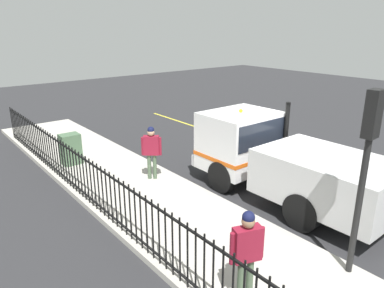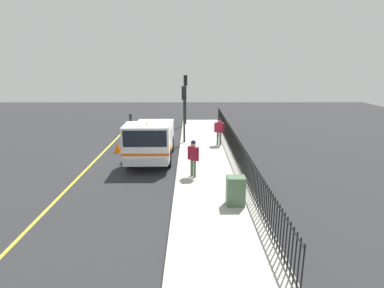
{
  "view_description": "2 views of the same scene",
  "coord_description": "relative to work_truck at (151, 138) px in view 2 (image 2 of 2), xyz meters",
  "views": [
    {
      "loc": [
        8.42,
        6.47,
        4.77
      ],
      "look_at": [
        1.73,
        -1.83,
        1.29
      ],
      "focal_mm": 34.09,
      "sensor_mm": 36.0,
      "label": 1
    },
    {
      "loc": [
        2.59,
        -15.68,
        5.12
      ],
      "look_at": [
        2.67,
        -0.47,
        1.11
      ],
      "focal_mm": 28.65,
      "sensor_mm": 36.0,
      "label": 2
    }
  ],
  "objects": [
    {
      "name": "lane_marking",
      "position": [
        -3.06,
        -0.36,
        -1.23
      ],
      "size": [
        0.12,
        21.34,
        0.01
      ],
      "primitive_type": "cube",
      "color": "yellow",
      "rests_on": "ground"
    },
    {
      "name": "traffic_light_near",
      "position": [
        1.74,
        3.31,
        1.49
      ],
      "size": [
        0.31,
        0.22,
        3.6
      ],
      "rotation": [
        0.0,
        0.0,
        3.19
      ],
      "color": "black",
      "rests_on": "sidewalk_slab"
    },
    {
      "name": "traffic_cone",
      "position": [
        -2.17,
        1.43,
        -0.92
      ],
      "size": [
        0.43,
        0.43,
        0.62
      ],
      "primitive_type": "cone",
      "color": "orange",
      "rests_on": "ground"
    },
    {
      "name": "utility_cabinet",
      "position": [
        3.76,
        -5.84,
        -0.55
      ],
      "size": [
        0.65,
        0.5,
        1.07
      ],
      "primitive_type": "cube",
      "color": "#4C6B4C",
      "rests_on": "sidewalk_slab"
    },
    {
      "name": "pedestrian_distant",
      "position": [
        3.93,
        2.57,
        -0.02
      ],
      "size": [
        0.61,
        0.37,
        1.74
      ],
      "rotation": [
        0.0,
        0.0,
        5.95
      ],
      "color": "maroon",
      "rests_on": "sidewalk_slab"
    },
    {
      "name": "work_truck",
      "position": [
        0.0,
        0.0,
        0.0
      ],
      "size": [
        2.31,
        5.86,
        2.6
      ],
      "rotation": [
        0.0,
        0.0,
        3.15
      ],
      "color": "white",
      "rests_on": "ground"
    },
    {
      "name": "sidewalk_slab",
      "position": [
        3.07,
        -0.36,
        -1.16
      ],
      "size": [
        3.18,
        23.71,
        0.15
      ],
      "primitive_type": "cube",
      "color": "#B7B2A8",
      "rests_on": "ground"
    },
    {
      "name": "worker_standing",
      "position": [
        2.27,
        -2.98,
        -0.04
      ],
      "size": [
        0.51,
        0.47,
        1.7
      ],
      "rotation": [
        0.0,
        0.0,
        2.44
      ],
      "color": "maroon",
      "rests_on": "sidewalk_slab"
    },
    {
      "name": "ground_plane",
      "position": [
        -0.45,
        -0.36,
        -1.23
      ],
      "size": [
        52.15,
        52.15,
        0.0
      ],
      "primitive_type": "plane",
      "color": "#2B2B2D",
      "rests_on": "ground"
    },
    {
      "name": "traffic_light_mid",
      "position": [
        1.74,
        9.55,
        1.79
      ],
      "size": [
        0.31,
        0.23,
        4.05
      ],
      "rotation": [
        0.0,
        0.0,
        3.21
      ],
      "color": "black",
      "rests_on": "sidewalk_slab"
    },
    {
      "name": "iron_fence",
      "position": [
        4.52,
        -0.36,
        -0.4
      ],
      "size": [
        0.04,
        20.19,
        1.35
      ],
      "color": "black",
      "rests_on": "sidewalk_slab"
    }
  ]
}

